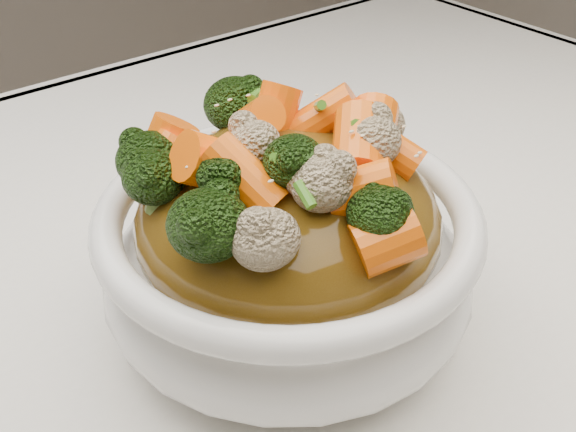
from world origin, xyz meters
TOP-DOWN VIEW (x-y plane):
  - tablecloth at (0.00, 0.00)m, footprint 1.20×0.80m
  - bowl at (0.00, -0.06)m, footprint 0.30×0.30m
  - sauce_base at (0.00, -0.06)m, footprint 0.24×0.24m
  - carrots at (0.00, -0.06)m, footprint 0.24×0.24m
  - broccoli at (0.00, -0.06)m, footprint 0.24×0.24m
  - cauliflower at (0.00, -0.06)m, footprint 0.24×0.24m
  - scallions at (0.00, -0.06)m, footprint 0.18×0.18m
  - sesame_seeds at (0.00, -0.06)m, footprint 0.21×0.21m

SIDE VIEW (x-z plane):
  - tablecloth at x=0.00m, z-range 0.71..0.75m
  - bowl at x=0.00m, z-range 0.75..0.84m
  - sauce_base at x=0.00m, z-range 0.78..0.88m
  - cauliflower at x=0.00m, z-range 0.87..0.91m
  - broccoli at x=0.00m, z-range 0.87..0.92m
  - carrots at x=0.00m, z-range 0.87..0.92m
  - sesame_seeds at x=0.00m, z-range 0.89..0.90m
  - scallions at x=0.00m, z-range 0.88..0.91m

